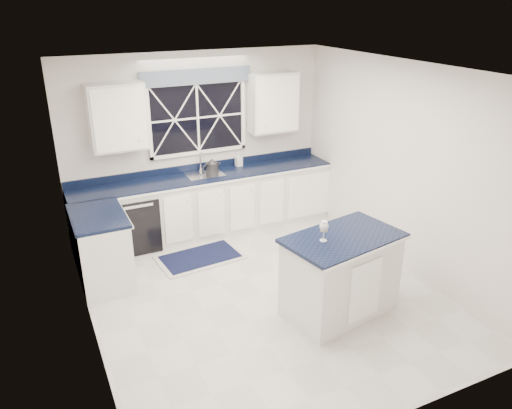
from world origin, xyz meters
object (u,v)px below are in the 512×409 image
faucet (201,161)px  wine_glass (324,227)px  island (341,274)px  kettle (212,166)px  soap_bottle (239,159)px  dishwasher (135,220)px

faucet → wine_glass: size_ratio=1.30×
island → wine_glass: bearing=168.8°
faucet → island: size_ratio=0.21×
kettle → soap_bottle: bearing=7.7°
island → kettle: 2.80m
kettle → faucet: bearing=123.4°
wine_glass → kettle: bearing=95.5°
faucet → island: (0.64, -2.83, -0.61)m
faucet → wine_glass: bearing=-82.3°
dishwasher → kettle: 1.38m
kettle → wine_glass: (0.26, -2.69, 0.09)m
island → soap_bottle: (-0.02, 2.82, 0.56)m
dishwasher → kettle: kettle is taller
dishwasher → wine_glass: 3.11m
island → wine_glass: size_ratio=6.13×
dishwasher → island: bearing=-56.6°
dishwasher → wine_glass: (1.48, -2.64, 0.72)m
faucet → kettle: faucet is taller
kettle → island: bearing=-86.5°
wine_glass → soap_bottle: wine_glass is taller
dishwasher → kettle: (1.22, 0.05, 0.63)m
island → wine_glass: (-0.26, 0.00, 0.64)m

